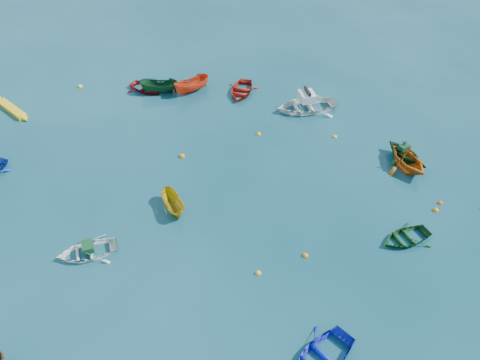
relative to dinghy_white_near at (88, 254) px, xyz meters
The scene contains 22 objects.
ground 5.01m from the dinghy_white_near, 42.37° to the left, with size 160.00×160.00×0.00m, color #093945.
dinghy_white_near is the anchor object (origin of this frame).
sampan_yellow_mid 5.07m from the dinghy_white_near, 70.57° to the left, with size 0.92×2.43×0.94m, color gold.
dinghy_green_e 16.05m from the dinghy_white_near, 35.15° to the left, with size 1.92×2.69×0.56m, color #104515.
dinghy_red_nw 16.05m from the dinghy_white_near, 120.18° to the left, with size 2.05×2.87×0.59m, color maroon.
sampan_orange_n 16.41m from the dinghy_white_near, 107.87° to the left, with size 1.14×3.02×1.17m, color red.
dinghy_green_n 19.25m from the dinghy_white_near, 55.36° to the left, with size 2.18×2.52×1.33m, color #0F421F.
dinghy_red_far 17.45m from the dinghy_white_near, 95.85° to the left, with size 2.30×3.21×0.67m, color #B4180F.
dinghy_orange_far 18.86m from the dinghy_white_near, 52.88° to the left, with size 2.61×3.03×1.59m, color #BB5C11.
sampan_green_far 15.84m from the dinghy_white_near, 116.42° to the left, with size 1.10×2.91×1.13m, color #104520.
kayak_yellow 15.78m from the dinghy_white_near, 155.13° to the left, with size 0.61×4.06×0.41m, color yellow, non-canonical shape.
motorboat_white 18.16m from the dinghy_white_near, 79.44° to the left, with size 3.07×4.29×1.49m, color white.
tarp_green_a 0.48m from the dinghy_white_near, 50.27° to the left, with size 0.71×0.54×0.34m, color #124823.
tarp_green_b 19.26m from the dinghy_white_near, 55.66° to the left, with size 0.64×0.49×0.31m, color #114425.
buoy_ye_a 8.53m from the dinghy_white_near, 23.64° to the left, with size 0.29×0.29×0.29m, color yellow.
buoy_or_b 10.80m from the dinghy_white_near, 31.09° to the left, with size 0.31×0.31×0.31m, color orange.
buoy_ye_b 17.25m from the dinghy_white_near, 137.70° to the left, with size 0.39×0.39×0.39m, color yellow.
buoy_or_c 8.81m from the dinghy_white_near, 95.38° to the left, with size 0.38×0.38×0.38m, color orange.
buoy_ye_c 17.04m from the dinghy_white_near, 67.71° to the left, with size 0.30×0.30×0.30m, color yellow.
buoy_or_d 19.05m from the dinghy_white_near, 42.88° to the left, with size 0.29×0.29×0.29m, color #E8580C.
buoy_ye_d 13.54m from the dinghy_white_near, 81.33° to the left, with size 0.32×0.32×0.32m, color yellow.
buoy_or_e 18.52m from the dinghy_white_near, 41.39° to the left, with size 0.32×0.32×0.32m, color orange.
Camera 1 is at (10.78, -12.33, 17.89)m, focal length 35.00 mm.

